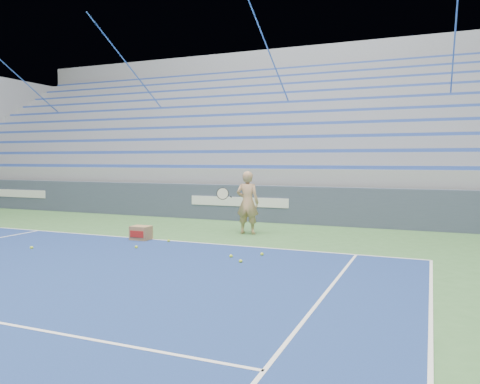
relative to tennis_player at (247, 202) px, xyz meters
The scene contains 11 objects.
sponsor_barrier 2.61m from the tennis_player, 116.16° to the left, with size 30.00×0.32×1.10m.
bleachers 8.28m from the tennis_player, 98.13° to the left, with size 31.00×9.15×7.30m.
tennis_player is the anchor object (origin of this frame).
ball_box 2.75m from the tennis_player, 137.37° to the right, with size 0.45×0.35×0.33m.
tennis_ball_0 2.31m from the tennis_player, 124.15° to the right, with size 0.07×0.07×0.07m, color #C7EA2F.
tennis_ball_1 2.84m from the tennis_player, 62.52° to the right, with size 0.07×0.07×0.07m, color #C7EA2F.
tennis_ball_2 3.19m from the tennis_player, 117.96° to the right, with size 0.07×0.07×0.07m, color #C7EA2F.
tennis_ball_3 3.45m from the tennis_player, 70.64° to the right, with size 0.07×0.07×0.07m, color #C7EA2F.
tennis_ball_4 3.10m from the tennis_player, 161.57° to the right, with size 0.07×0.07×0.07m, color #C7EA2F.
tennis_ball_5 5.07m from the tennis_player, 133.61° to the right, with size 0.07×0.07×0.07m, color #C7EA2F.
tennis_ball_6 3.02m from the tennis_player, 74.70° to the right, with size 0.07×0.07×0.07m, color #C7EA2F.
Camera 1 is at (5.45, 2.59, 1.89)m, focal length 35.00 mm.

